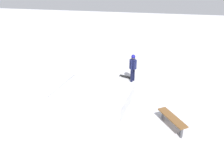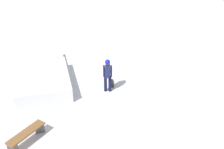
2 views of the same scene
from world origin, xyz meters
name	(u,v)px [view 1 (image 1 of 2)]	position (x,y,z in m)	size (l,w,h in m)	color
ground_plane	(80,105)	(0.00, 0.00, 0.00)	(60.00, 60.00, 0.00)	silver
skate_ramp	(86,95)	(-0.15, -0.53, 0.32)	(5.70, 3.30, 0.74)	silver
skater	(133,66)	(-2.25, -3.36, 1.01)	(0.44, 0.41, 1.73)	black
skateboard	(125,76)	(-1.75, -3.77, 0.08)	(0.82, 0.46, 0.09)	black
park_bench	(172,119)	(-4.46, 0.78, 0.36)	(1.24, 1.54, 0.48)	brown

